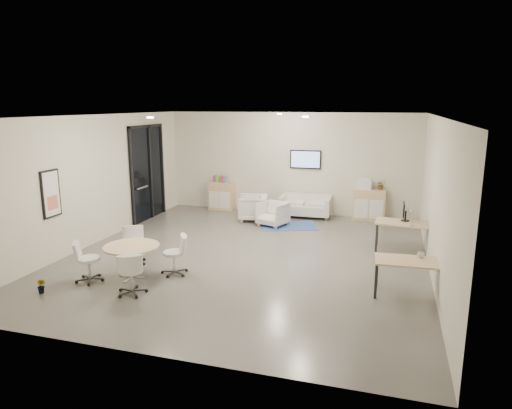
{
  "coord_description": "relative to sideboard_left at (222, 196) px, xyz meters",
  "views": [
    {
      "loc": [
        3.07,
        -9.64,
        3.47
      ],
      "look_at": [
        0.09,
        0.4,
        1.14
      ],
      "focal_mm": 32.0,
      "sensor_mm": 36.0,
      "label": 1
    }
  ],
  "objects": [
    {
      "name": "books",
      "position": [
        -0.04,
        0.0,
        0.57
      ],
      "size": [
        0.47,
        0.14,
        0.22
      ],
      "color": "red",
      "rests_on": "sideboard_left"
    },
    {
      "name": "armchair_right",
      "position": [
        2.14,
        -1.5,
        -0.08
      ],
      "size": [
        0.93,
        0.9,
        0.76
      ],
      "primitive_type": "imported",
      "rotation": [
        0.0,
        0.0,
        -0.34
      ],
      "color": "beige",
      "rests_on": "room_shell"
    },
    {
      "name": "room_shell",
      "position": [
        2.25,
        -4.26,
        1.14
      ],
      "size": [
        9.6,
        10.6,
        4.8
      ],
      "color": "#524F4B",
      "rests_on": "ground"
    },
    {
      "name": "plant_floor",
      "position": [
        -0.77,
        -7.42,
        -0.39
      ],
      "size": [
        0.16,
        0.29,
        0.13
      ],
      "primitive_type": "imported",
      "rotation": [
        0.0,
        0.0,
        0.01
      ],
      "color": "#3F7F3F",
      "rests_on": "room_shell"
    },
    {
      "name": "artwork",
      "position": [
        -1.72,
        -5.86,
        1.09
      ],
      "size": [
        0.05,
        0.54,
        1.04
      ],
      "color": "black",
      "rests_on": "room_shell"
    },
    {
      "name": "armchair_left",
      "position": [
        1.4,
        -1.06,
        -0.04
      ],
      "size": [
        0.93,
        0.97,
        0.84
      ],
      "primitive_type": "imported",
      "rotation": [
        0.0,
        0.0,
        -1.35
      ],
      "color": "beige",
      "rests_on": "room_shell"
    },
    {
      "name": "plant_cabinet",
      "position": [
        5.09,
        0.01,
        0.6
      ],
      "size": [
        0.32,
        0.34,
        0.22
      ],
      "primitive_type": "imported",
      "rotation": [
        0.0,
        0.0,
        0.3
      ],
      "color": "#3F7F3F",
      "rests_on": "sideboard_right"
    },
    {
      "name": "monitor",
      "position": [
        5.7,
        -2.72,
        0.49
      ],
      "size": [
        0.2,
        0.5,
        0.44
      ],
      "color": "black",
      "rests_on": "desk_rear"
    },
    {
      "name": "meeting_chairs",
      "position": [
        0.43,
        -6.23,
        -0.05
      ],
      "size": [
        2.24,
        2.24,
        0.82
      ],
      "color": "white",
      "rests_on": "room_shell"
    },
    {
      "name": "printer",
      "position": [
        4.61,
        -0.01,
        0.64
      ],
      "size": [
        0.49,
        0.42,
        0.32
      ],
      "rotation": [
        0.0,
        0.0,
        -0.12
      ],
      "color": "white",
      "rests_on": "sideboard_right"
    },
    {
      "name": "sideboard_right",
      "position": [
        4.77,
        -0.02,
        0.02
      ],
      "size": [
        0.95,
        0.46,
        0.95
      ],
      "color": "#DCB384",
      "rests_on": "room_shell"
    },
    {
      "name": "wall_tv",
      "position": [
        2.75,
        0.2,
        1.29
      ],
      "size": [
        0.98,
        0.06,
        0.58
      ],
      "color": "black",
      "rests_on": "room_shell"
    },
    {
      "name": "desk_front",
      "position": [
        5.81,
        -5.59,
        0.16
      ],
      "size": [
        1.35,
        0.72,
        0.69
      ],
      "rotation": [
        0.0,
        0.0,
        0.05
      ],
      "color": "#DCB384",
      "rests_on": "room_shell"
    },
    {
      "name": "sideboard_left",
      "position": [
        0.0,
        0.0,
        0.0
      ],
      "size": [
        0.82,
        0.42,
        0.92
      ],
      "color": "#DCB384",
      "rests_on": "room_shell"
    },
    {
      "name": "ceiling_spots",
      "position": [
        2.05,
        -3.43,
        2.72
      ],
      "size": [
        3.14,
        4.14,
        0.03
      ],
      "color": "#FFEAC6",
      "rests_on": "room_shell"
    },
    {
      "name": "blue_rug",
      "position": [
        2.6,
        -1.41,
        -0.45
      ],
      "size": [
        1.84,
        1.52,
        0.01
      ],
      "primitive_type": "cube",
      "rotation": [
        0.0,
        0.0,
        0.34
      ],
      "color": "#2C4D89",
      "rests_on": "room_shell"
    },
    {
      "name": "cup",
      "position": [
        5.96,
        -5.39,
        0.3
      ],
      "size": [
        0.14,
        0.11,
        0.13
      ],
      "primitive_type": "imported",
      "rotation": [
        0.0,
        0.0,
        0.05
      ],
      "color": "white",
      "rests_on": "desk_front"
    },
    {
      "name": "loveseat",
      "position": [
        2.85,
        -0.16,
        -0.14
      ],
      "size": [
        1.58,
        0.81,
        0.59
      ],
      "rotation": [
        0.0,
        0.0,
        0.02
      ],
      "color": "beige",
      "rests_on": "room_shell"
    },
    {
      "name": "glass_door",
      "position": [
        -1.7,
        -1.75,
        1.04
      ],
      "size": [
        0.09,
        1.9,
        2.85
      ],
      "color": "black",
      "rests_on": "room_shell"
    },
    {
      "name": "desk_rear",
      "position": [
        5.74,
        -2.87,
        0.18
      ],
      "size": [
        1.41,
        0.79,
        0.71
      ],
      "rotation": [
        0.0,
        0.0,
        -0.08
      ],
      "color": "#DCB384",
      "rests_on": "room_shell"
    },
    {
      "name": "round_table",
      "position": [
        0.43,
        -6.23,
        0.13
      ],
      "size": [
        1.11,
        1.11,
        0.68
      ],
      "color": "#DCB384",
      "rests_on": "room_shell"
    }
  ]
}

